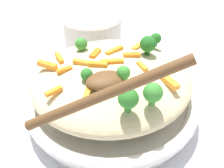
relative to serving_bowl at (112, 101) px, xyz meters
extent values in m
plane|color=silver|center=(0.00, 0.00, -0.03)|extent=(2.40, 2.40, 0.00)
cylinder|color=white|center=(0.00, 0.00, -0.01)|extent=(0.28, 0.28, 0.03)
torus|color=white|center=(0.00, 0.00, 0.01)|extent=(0.30, 0.30, 0.02)
torus|color=black|center=(0.00, 0.00, 0.01)|extent=(0.29, 0.29, 0.00)
ellipsoid|color=beige|center=(0.00, 0.00, 0.05)|extent=(0.27, 0.25, 0.07)
cube|color=orange|center=(-0.02, 0.00, 0.08)|extent=(0.03, 0.02, 0.01)
cube|color=orange|center=(-0.03, -0.05, 0.08)|extent=(0.02, 0.03, 0.01)
cube|color=orange|center=(0.04, -0.03, 0.08)|extent=(0.01, 0.03, 0.01)
cube|color=orange|center=(-0.10, -0.03, 0.08)|extent=(0.03, 0.02, 0.01)
cube|color=orange|center=(-0.10, 0.04, 0.08)|extent=(0.03, 0.03, 0.01)
cube|color=orange|center=(0.02, 0.03, 0.08)|extent=(0.04, 0.02, 0.01)
cube|color=orange|center=(-0.02, 0.04, 0.08)|extent=(0.03, 0.03, 0.01)
cube|color=orange|center=(-0.06, -0.05, 0.08)|extent=(0.02, 0.03, 0.01)
cube|color=orange|center=(0.00, 0.00, 0.08)|extent=(0.04, 0.02, 0.01)
cube|color=orange|center=(0.04, 0.01, 0.08)|extent=(0.03, 0.02, 0.01)
cube|color=orange|center=(0.07, 0.04, 0.08)|extent=(0.04, 0.03, 0.01)
cube|color=orange|center=(-0.08, 0.05, 0.08)|extent=(0.01, 0.03, 0.01)
cube|color=orange|center=(-0.08, 0.01, 0.08)|extent=(0.03, 0.01, 0.01)
cube|color=orange|center=(-0.05, 0.02, 0.08)|extent=(0.03, 0.02, 0.01)
cube|color=orange|center=(0.06, -0.07, 0.08)|extent=(0.02, 0.04, 0.01)
cylinder|color=#205B1C|center=(0.10, 0.04, 0.08)|extent=(0.01, 0.01, 0.01)
sphere|color=#236B23|center=(0.10, 0.04, 0.09)|extent=(0.02, 0.02, 0.02)
cylinder|color=#296820|center=(-0.05, -0.03, 0.08)|extent=(0.01, 0.01, 0.01)
sphere|color=#2D7A28|center=(-0.05, -0.03, 0.09)|extent=(0.02, 0.02, 0.02)
cylinder|color=#296820|center=(-0.02, -0.10, 0.08)|extent=(0.01, 0.01, 0.01)
sphere|color=#2D7A28|center=(-0.02, -0.10, 0.10)|extent=(0.03, 0.03, 0.03)
cylinder|color=#377928|center=(0.00, -0.05, 0.08)|extent=(0.01, 0.01, 0.01)
sphere|color=#3D8E33|center=(0.00, -0.05, 0.10)|extent=(0.02, 0.02, 0.02)
cylinder|color=#205B1C|center=(0.07, 0.01, 0.08)|extent=(0.01, 0.01, 0.01)
sphere|color=#236B23|center=(0.07, 0.01, 0.10)|extent=(0.03, 0.03, 0.03)
cylinder|color=#377928|center=(0.02, -0.10, 0.08)|extent=(0.01, 0.01, 0.01)
sphere|color=#3D8E33|center=(0.02, -0.10, 0.10)|extent=(0.03, 0.03, 0.03)
cylinder|color=#377928|center=(-0.03, 0.07, 0.08)|extent=(0.01, 0.01, 0.01)
sphere|color=#3D8E33|center=(-0.03, 0.07, 0.09)|extent=(0.02, 0.02, 0.02)
ellipsoid|color=brown|center=(-0.03, -0.05, 0.09)|extent=(0.06, 0.04, 0.02)
cylinder|color=brown|center=(-0.06, -0.13, 0.13)|extent=(0.17, 0.07, 0.10)
cylinder|color=beige|center=(0.04, 0.25, 0.02)|extent=(0.15, 0.15, 0.08)
torus|color=beige|center=(0.04, 0.25, 0.05)|extent=(0.15, 0.15, 0.01)
camera|label=1|loc=(-0.12, -0.32, 0.31)|focal=40.91mm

